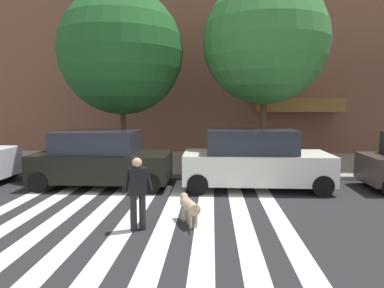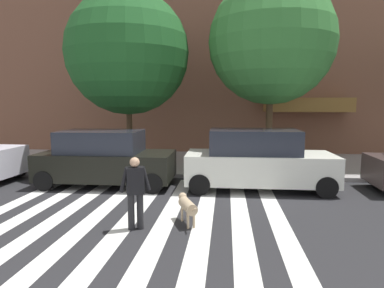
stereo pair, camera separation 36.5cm
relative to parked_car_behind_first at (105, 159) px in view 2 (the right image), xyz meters
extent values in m
plane|color=#232326|center=(1.15, -4.20, -0.93)|extent=(160.00, 160.00, 0.00)
cube|color=#9D9896|center=(1.15, 4.34, -0.85)|extent=(80.00, 6.00, 0.15)
cube|color=silver|center=(-0.90, -4.20, -0.92)|extent=(0.45, 10.48, 0.01)
cube|color=silver|center=(0.00, -4.20, -0.92)|extent=(0.45, 10.48, 0.01)
cube|color=silver|center=(0.90, -4.20, -0.92)|extent=(0.45, 10.48, 0.01)
cube|color=silver|center=(1.80, -4.20, -0.92)|extent=(0.45, 10.48, 0.01)
cube|color=silver|center=(2.70, -4.20, -0.92)|extent=(0.45, 10.48, 0.01)
cube|color=silver|center=(3.60, -4.20, -0.92)|extent=(0.45, 10.48, 0.01)
cube|color=silver|center=(4.50, -4.20, -0.92)|extent=(0.45, 10.48, 0.01)
cube|color=silver|center=(5.40, -4.20, -0.92)|extent=(0.45, 10.48, 0.01)
cube|color=olive|center=(8.22, 6.74, 1.82)|extent=(4.26, 1.60, 0.70)
cylinder|color=black|center=(-3.82, 0.86, -0.60)|extent=(0.66, 0.23, 0.66)
cube|color=black|center=(0.05, 0.00, -0.23)|extent=(4.54, 2.01, 0.91)
cube|color=#232833|center=(-0.13, 0.00, 0.60)|extent=(2.69, 1.76, 0.74)
cylinder|color=black|center=(1.83, 0.92, -0.60)|extent=(0.66, 0.22, 0.66)
cylinder|color=black|center=(1.84, -0.90, -0.60)|extent=(0.66, 0.22, 0.66)
cylinder|color=black|center=(-1.74, 0.90, -0.60)|extent=(0.66, 0.22, 0.66)
cylinder|color=black|center=(-1.73, -0.92, -0.60)|extent=(0.66, 0.22, 0.66)
cube|color=silver|center=(5.21, 0.00, -0.21)|extent=(4.78, 1.98, 0.95)
cube|color=#232833|center=(5.02, 0.00, 0.66)|extent=(2.86, 1.73, 0.77)
cylinder|color=black|center=(7.10, 0.91, -0.60)|extent=(0.66, 0.23, 0.66)
cylinder|color=black|center=(7.12, -0.87, -0.60)|extent=(0.66, 0.23, 0.66)
cylinder|color=black|center=(3.31, 0.87, -0.60)|extent=(0.66, 0.23, 0.66)
cylinder|color=black|center=(3.32, -0.90, -0.60)|extent=(0.66, 0.23, 0.66)
cylinder|color=black|center=(9.27, 0.89, -0.60)|extent=(0.67, 0.24, 0.66)
cylinder|color=#4C3823|center=(0.00, 2.96, 0.90)|extent=(0.24, 0.24, 3.35)
sphere|color=#1E5623|center=(0.00, 2.96, 3.98)|extent=(5.12, 5.12, 5.12)
cylinder|color=#4C3823|center=(5.86, 2.93, 1.09)|extent=(0.26, 0.26, 3.74)
sphere|color=#337533|center=(5.86, 2.93, 4.34)|extent=(4.99, 4.99, 4.99)
cylinder|color=black|center=(2.03, -3.93, -0.52)|extent=(0.20, 0.20, 0.82)
cylinder|color=black|center=(2.22, -3.85, -0.52)|extent=(0.20, 0.20, 0.82)
cube|color=black|center=(2.12, -3.89, 0.19)|extent=(0.44, 0.37, 0.60)
cylinder|color=black|center=(1.90, -3.98, 0.22)|extent=(0.24, 0.17, 0.57)
cylinder|color=black|center=(2.34, -3.79, 0.22)|extent=(0.24, 0.17, 0.57)
sphere|color=tan|center=(2.12, -3.89, 0.60)|extent=(0.29, 0.29, 0.22)
cylinder|color=tan|center=(3.25, -3.48, -0.48)|extent=(0.53, 0.78, 0.26)
sphere|color=tan|center=(3.08, -3.07, -0.38)|extent=(0.26, 0.26, 0.20)
cylinder|color=tan|center=(3.43, -3.91, -0.43)|extent=(0.12, 0.23, 0.16)
cylinder|color=tan|center=(3.09, -3.27, -0.77)|extent=(0.07, 0.07, 0.32)
cylinder|color=tan|center=(3.22, -3.21, -0.77)|extent=(0.07, 0.07, 0.32)
cylinder|color=tan|center=(3.29, -3.74, -0.77)|extent=(0.07, 0.07, 0.32)
cylinder|color=tan|center=(3.42, -3.69, -0.77)|extent=(0.07, 0.07, 0.32)
camera|label=1|loc=(3.75, -10.99, 1.88)|focal=31.23mm
camera|label=2|loc=(4.12, -10.96, 1.88)|focal=31.23mm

